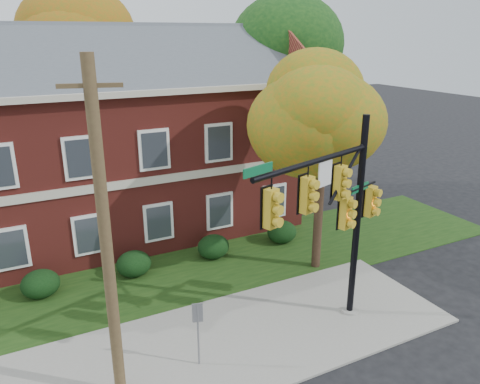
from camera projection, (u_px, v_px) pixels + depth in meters
name	position (u px, v px, depth m)	size (l,w,h in m)	color
ground	(258.00, 357.00, 14.18)	(120.00, 120.00, 0.00)	black
sidewalk	(243.00, 338.00, 15.01)	(14.00, 5.00, 0.08)	gray
grass_strip	(187.00, 272.00, 19.23)	(30.00, 6.00, 0.04)	#193811
apartment_building	(97.00, 131.00, 21.79)	(18.80, 8.80, 9.74)	maroon
hedge_left	(40.00, 284.00, 17.30)	(1.40, 1.26, 1.05)	black
hedge_center	(134.00, 264.00, 18.80)	(1.40, 1.26, 1.05)	black
hedge_right	(213.00, 247.00, 20.31)	(1.40, 1.26, 1.05)	black
hedge_far_right	(282.00, 232.00, 21.81)	(1.40, 1.26, 1.05)	black
tree_near_right	(332.00, 108.00, 17.54)	(4.50, 4.25, 8.58)	black
tree_right_rear	(293.00, 56.00, 26.37)	(6.30, 5.95, 10.62)	black
tree_far_rear	(88.00, 42.00, 27.74)	(6.84, 6.46, 11.52)	black
traffic_signal	(337.00, 207.00, 14.17)	(6.01, 2.07, 6.99)	gray
utility_pole	(106.00, 243.00, 11.24)	(1.37, 0.46, 8.95)	#4F3B24
sign_post	(198.00, 324.00, 13.35)	(0.31, 0.12, 2.12)	slate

